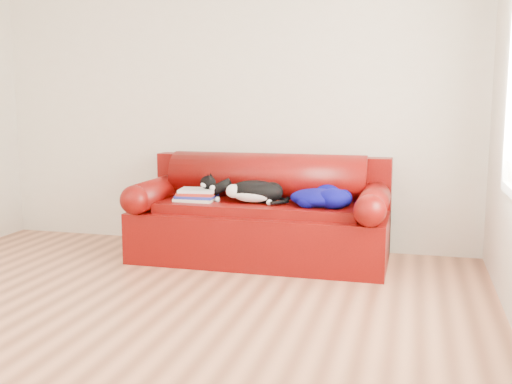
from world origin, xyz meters
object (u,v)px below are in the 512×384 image
book_stack (197,195)px  cat (254,192)px  sofa_base (260,232)px  blanket (320,197)px

book_stack → cat: size_ratio=0.51×
sofa_base → cat: bearing=-107.1°
blanket → book_stack: bearing=-178.8°
sofa_base → cat: (-0.03, -0.09, 0.35)m
cat → blanket: bearing=-7.4°
sofa_base → book_stack: (-0.52, -0.11, 0.31)m
sofa_base → blanket: size_ratio=3.91×
book_stack → blanket: size_ratio=0.62×
cat → blanket: (0.54, 0.01, -0.02)m
book_stack → blanket: 1.03m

